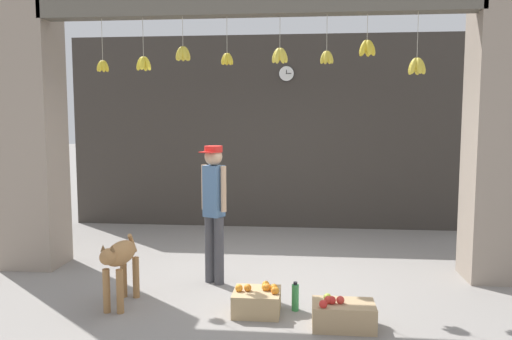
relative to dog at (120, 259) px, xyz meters
name	(u,v)px	position (x,y,z in m)	size (l,w,h in m)	color
ground_plane	(252,279)	(1.24, 0.97, -0.49)	(60.00, 60.00, 0.00)	gray
shop_back_wall	(270,132)	(1.24, 3.91, 1.17)	(7.02, 0.12, 3.32)	#38332D
shop_pillar_left	(31,138)	(-1.61, 1.27, 1.17)	(0.70, 0.60, 3.32)	gray
shop_pillar_right	(500,140)	(4.10, 1.27, 1.17)	(0.70, 0.60, 3.32)	gray
storefront_awning	(255,10)	(1.26, 1.09, 2.65)	(5.12, 0.31, 0.94)	#5B564C
dog	(120,259)	(0.00, 0.00, 0.00)	(0.24, 0.83, 0.71)	#9E7042
shopkeeper	(214,204)	(0.82, 0.80, 0.44)	(0.31, 0.30, 1.59)	#424247
fruit_crate_oranges	(257,301)	(1.40, -0.05, -0.36)	(0.46, 0.42, 0.29)	tan
fruit_crate_apples	(343,315)	(2.21, -0.32, -0.36)	(0.57, 0.35, 0.30)	tan
water_bottle	(295,297)	(1.77, 0.05, -0.35)	(0.07, 0.07, 0.29)	#38934C
wall_clock	(286,74)	(1.53, 3.83, 2.17)	(0.26, 0.03, 0.26)	black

